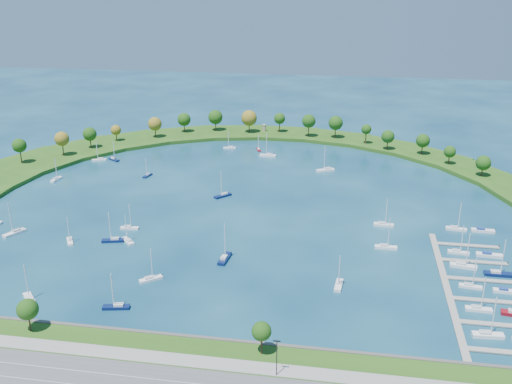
% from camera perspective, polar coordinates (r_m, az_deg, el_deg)
% --- Properties ---
extents(ground, '(700.00, 700.00, 0.00)m').
position_cam_1_polar(ground, '(255.29, -1.29, -1.17)').
color(ground, '#082E48').
rests_on(ground, ground).
extents(breakwater, '(286.74, 247.64, 2.00)m').
position_cam_1_polar(breakwater, '(310.35, -8.06, 2.83)').
color(breakwater, '#234A13').
rests_on(breakwater, ground).
extents(breakwater_trees, '(239.95, 92.06, 13.94)m').
position_cam_1_polar(breakwater_trees, '(339.67, -0.96, 6.24)').
color(breakwater_trees, '#382314').
rests_on(breakwater_trees, breakwater).
extents(harbor_tower, '(2.60, 2.60, 4.27)m').
position_cam_1_polar(harbor_tower, '(366.30, 0.80, 6.30)').
color(harbor_tower, gray).
rests_on(harbor_tower, breakwater).
extents(dock_system, '(24.28, 82.00, 1.60)m').
position_cam_1_polar(dock_system, '(200.28, 20.23, -8.89)').
color(dock_system, gray).
rests_on(dock_system, ground).
extents(moored_boat_0, '(5.23, 7.04, 10.30)m').
position_cam_1_polar(moored_boat_0, '(229.92, -17.76, -4.53)').
color(moored_boat_0, white).
rests_on(moored_boat_0, ground).
extents(moored_boat_1, '(7.98, 2.71, 11.54)m').
position_cam_1_polar(moored_boat_1, '(238.51, 12.38, -3.06)').
color(moored_boat_1, white).
rests_on(moored_boat_1, ground).
extents(moored_boat_2, '(7.29, 3.40, 10.33)m').
position_cam_1_polar(moored_boat_2, '(336.47, -2.59, 4.40)').
color(moored_boat_2, white).
rests_on(moored_boat_2, ground).
extents(moored_boat_3, '(3.31, 6.68, 9.46)m').
position_cam_1_polar(moored_boat_3, '(294.42, -10.57, 1.66)').
color(moored_boat_3, '#0B1845').
rests_on(moored_boat_3, ground).
extents(moored_boat_4, '(7.25, 5.64, 10.72)m').
position_cam_1_polar(moored_boat_4, '(323.83, -13.74, 3.17)').
color(moored_boat_4, '#0B1845').
rests_on(moored_boat_4, ground).
extents(moored_boat_5, '(8.09, 2.32, 11.87)m').
position_cam_1_polar(moored_boat_5, '(219.55, 12.59, -5.21)').
color(moored_boat_5, white).
rests_on(moored_boat_5, ground).
extents(moored_boat_6, '(7.29, 6.61, 11.33)m').
position_cam_1_polar(moored_boat_6, '(196.30, -10.27, -8.29)').
color(moored_boat_6, white).
rests_on(moored_boat_6, ground).
extents(moored_boat_7, '(3.22, 7.80, 11.12)m').
position_cam_1_polar(moored_boat_7, '(300.30, -18.96, 1.25)').
color(moored_boat_7, white).
rests_on(moored_boat_7, ground).
extents(moored_boat_8, '(3.43, 9.48, 13.64)m').
position_cam_1_polar(moored_boat_8, '(206.29, -3.09, -6.44)').
color(moored_boat_8, '#0B1845').
rests_on(moored_boat_8, ground).
extents(moored_boat_9, '(7.44, 7.82, 12.40)m').
position_cam_1_polar(moored_boat_9, '(263.32, -3.26, -0.29)').
color(moored_boat_9, '#0B1845').
rests_on(moored_boat_9, ground).
extents(moored_boat_10, '(7.25, 7.56, 12.04)m').
position_cam_1_polar(moored_boat_10, '(195.26, -21.29, -9.65)').
color(moored_boat_10, white).
rests_on(moored_boat_10, ground).
extents(moored_boat_11, '(6.76, 6.71, 10.94)m').
position_cam_1_polar(moored_boat_11, '(224.30, -12.43, -4.63)').
color(moored_boat_11, white).
rests_on(moored_boat_11, ground).
extents(moored_boat_12, '(7.78, 4.77, 11.08)m').
position_cam_1_polar(moored_boat_12, '(325.25, -15.10, 3.12)').
color(moored_boat_12, white).
rests_on(moored_boat_12, ground).
extents(moored_boat_13, '(7.36, 2.69, 10.59)m').
position_cam_1_polar(moored_boat_13, '(235.40, -12.29, -3.38)').
color(moored_boat_13, white).
rests_on(moored_boat_13, ground).
extents(moored_boat_14, '(8.50, 4.25, 12.03)m').
position_cam_1_polar(moored_boat_14, '(226.03, -13.82, -4.54)').
color(moored_boat_14, '#0B1845').
rests_on(moored_boat_14, ground).
extents(moored_boat_15, '(6.36, 9.08, 13.14)m').
position_cam_1_polar(moored_boat_15, '(244.19, -22.56, -3.64)').
color(moored_boat_15, white).
rests_on(moored_boat_15, ground).
extents(moored_boat_16, '(8.39, 3.78, 11.92)m').
position_cam_1_polar(moored_boat_16, '(183.34, -13.51, -10.79)').
color(moored_boat_16, '#0B1845').
rests_on(moored_boat_16, ground).
extents(moored_boat_17, '(9.00, 2.54, 13.22)m').
position_cam_1_polar(moored_boat_17, '(321.50, 1.18, 3.65)').
color(moored_boat_17, white).
rests_on(moored_boat_17, ground).
extents(moored_boat_18, '(3.70, 6.71, 9.50)m').
position_cam_1_polar(moored_boat_18, '(333.12, 0.25, 4.25)').
color(moored_boat_18, maroon).
rests_on(moored_boat_18, ground).
extents(moored_boat_20, '(9.49, 6.43, 13.66)m').
position_cam_1_polar(moored_boat_20, '(299.20, 6.83, 2.20)').
color(moored_boat_20, white).
rests_on(moored_boat_20, ground).
extents(moored_boat_21, '(2.86, 7.95, 11.45)m').
position_cam_1_polar(moored_boat_21, '(191.68, 8.11, -8.91)').
color(moored_boat_21, white).
rests_on(moored_boat_21, ground).
extents(docked_boat_0, '(8.75, 3.00, 12.64)m').
position_cam_1_polar(docked_boat_0, '(178.24, 21.74, -12.78)').
color(docked_boat_0, white).
rests_on(docked_boat_0, ground).
extents(docked_boat_2, '(7.86, 2.46, 11.45)m').
position_cam_1_polar(docked_boat_2, '(189.53, 20.95, -10.57)').
color(docked_boat_2, white).
rests_on(docked_boat_2, ground).
extents(docked_boat_4, '(7.36, 3.00, 10.51)m').
position_cam_1_polar(docked_boat_4, '(201.28, 20.25, -8.57)').
color(docked_boat_4, white).
rests_on(docked_boat_4, ground).
extents(docked_boat_5, '(7.85, 2.55, 1.58)m').
position_cam_1_polar(docked_boat_5, '(202.65, 23.23, -8.90)').
color(docked_boat_5, white).
rests_on(docked_boat_5, ground).
extents(docked_boat_6, '(9.20, 3.86, 13.12)m').
position_cam_1_polar(docked_boat_6, '(213.36, 19.62, -6.75)').
color(docked_boat_6, white).
rests_on(docked_boat_6, ground).
extents(docked_boat_7, '(9.02, 2.56, 13.25)m').
position_cam_1_polar(docked_boat_7, '(212.12, 22.59, -7.34)').
color(docked_boat_7, '#0B1845').
rests_on(docked_boat_7, ground).
extents(docked_boat_8, '(7.70, 3.11, 11.00)m').
position_cam_1_polar(docked_boat_8, '(222.84, 19.19, -5.52)').
color(docked_boat_8, white).
rests_on(docked_boat_8, ground).
extents(docked_boat_9, '(9.14, 3.12, 1.83)m').
position_cam_1_polar(docked_boat_9, '(224.57, 21.84, -5.73)').
color(docked_boat_9, white).
rests_on(docked_boat_9, ground).
extents(docked_boat_10, '(8.17, 3.27, 11.67)m').
position_cam_1_polar(docked_boat_10, '(242.32, 19.00, -3.35)').
color(docked_boat_10, white).
rests_on(docked_boat_10, ground).
extents(docked_boat_11, '(8.82, 2.74, 1.78)m').
position_cam_1_polar(docked_boat_11, '(244.32, 21.29, -3.52)').
color(docked_boat_11, white).
rests_on(docked_boat_11, ground).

